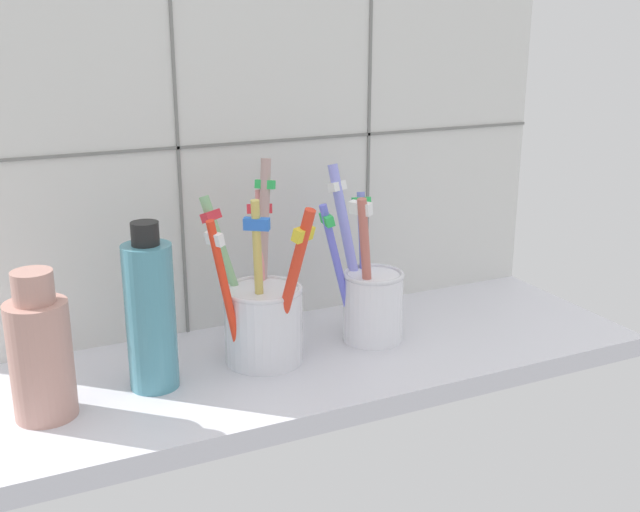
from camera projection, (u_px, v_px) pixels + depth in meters
The scene contains 6 objects.
counter_slab at pixel (324, 362), 77.30cm from camera, with size 64.00×22.00×2.00cm, color silver.
tile_wall_back at pixel (274, 130), 81.30cm from camera, with size 64.00×2.20×45.00cm.
toothbrush_cup_left at pixel (262, 314), 73.97cm from camera, with size 9.90×12.25×18.90cm.
toothbrush_cup_right at pixel (370, 296), 78.93cm from camera, with size 8.75×8.50×17.74cm.
ceramic_vase at pixel (41, 353), 63.28cm from camera, with size 5.10×5.10×12.66cm.
soap_bottle at pixel (150, 313), 68.27cm from camera, with size 4.37×4.37×15.23cm.
Camera 1 is at (-30.67, -63.74, 33.89)cm, focal length 43.70 mm.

